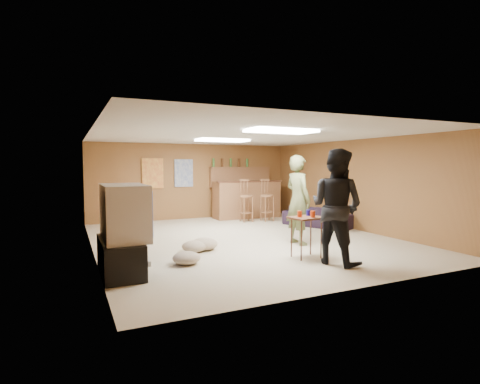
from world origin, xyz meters
name	(u,v)px	position (x,y,z in m)	size (l,w,h in m)	color
ground	(244,239)	(0.00, 0.00, 0.00)	(7.00, 7.00, 0.00)	#BFB092
ceiling	(244,136)	(0.00, 0.00, 2.20)	(6.00, 7.00, 0.02)	silver
wall_back	(193,181)	(0.00, 3.50, 1.10)	(6.00, 0.02, 2.20)	brown
wall_front	(363,203)	(0.00, -3.50, 1.10)	(6.00, 0.02, 2.20)	brown
wall_left	(92,192)	(-3.00, 0.00, 1.10)	(0.02, 7.00, 2.20)	brown
wall_right	(354,185)	(3.00, 0.00, 1.10)	(0.02, 7.00, 2.20)	brown
tv_stand	(120,256)	(-2.72, -1.50, 0.25)	(0.55, 1.30, 0.50)	black
dvd_box	(136,261)	(-2.50, -1.50, 0.15)	(0.35, 0.50, 0.08)	#B2B2B7
tv_body	(124,212)	(-2.65, -1.50, 0.90)	(0.60, 1.10, 0.80)	#B2B2B7
tv_screen	(146,211)	(-2.34, -1.50, 0.90)	(0.02, 0.95, 0.65)	navy
bar_counter	(247,199)	(1.50, 2.95, 0.55)	(2.00, 0.60, 1.10)	brown
bar_lip	(251,182)	(1.50, 2.70, 1.10)	(2.10, 0.12, 0.05)	#432415
bar_shelf	(241,168)	(1.50, 3.40, 1.50)	(2.00, 0.18, 0.05)	brown
bar_backing	(240,177)	(1.50, 3.42, 1.20)	(2.00, 0.14, 0.60)	brown
poster_left	(153,173)	(-1.20, 3.46, 1.35)	(0.60, 0.03, 0.85)	#BF3F26
poster_right	(184,173)	(-0.30, 3.46, 1.35)	(0.55, 0.03, 0.80)	#334C99
folding_chair_stack	(125,207)	(-2.00, 3.30, 0.45)	(0.50, 0.14, 0.90)	#AD203E
ceiling_panel_front	(281,131)	(0.00, -1.50, 2.17)	(1.20, 0.60, 0.04)	white
ceiling_panel_back	(222,140)	(0.00, 1.20, 2.17)	(1.20, 0.60, 0.04)	white
person_olive	(298,200)	(0.78, -0.88, 0.89)	(0.65, 0.43, 1.78)	#5D6339
person_black	(336,207)	(0.50, -2.38, 0.92)	(0.89, 0.70, 1.84)	black
sofa	(318,216)	(2.48, 0.74, 0.26)	(1.78, 0.70, 0.52)	black
tray_table	(306,237)	(0.29, -1.87, 0.35)	(0.54, 0.43, 0.70)	#432415
cup_red_near	(300,214)	(0.17, -1.84, 0.76)	(0.08, 0.08, 0.11)	red
cup_red_far	(313,214)	(0.35, -1.97, 0.76)	(0.08, 0.08, 0.11)	red
cup_blue	(308,213)	(0.40, -1.76, 0.75)	(0.07, 0.07, 0.10)	navy
bar_stool_left	(246,202)	(1.13, 2.22, 0.55)	(0.35, 0.35, 1.11)	brown
bar_stool_right	(267,199)	(1.73, 2.09, 0.62)	(0.39, 0.39, 1.24)	brown
cushion_near_tv	(204,244)	(-1.10, -0.58, 0.11)	(0.50, 0.50, 0.22)	tan
cushion_mid	(194,246)	(-1.32, -0.67, 0.10)	(0.46, 0.46, 0.20)	tan
cushion_far	(186,258)	(-1.70, -1.43, 0.10)	(0.45, 0.45, 0.20)	tan
bottle_row	(231,163)	(1.16, 3.38, 1.65)	(1.20, 0.08, 0.26)	#3F7233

